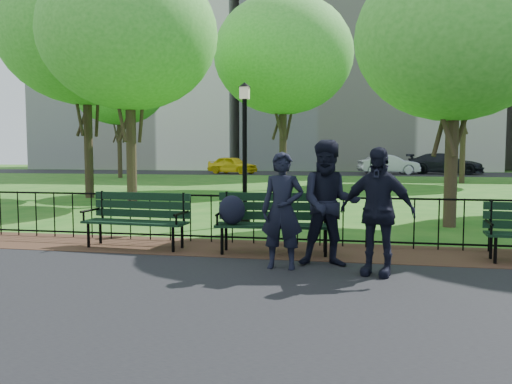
% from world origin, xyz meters
% --- Properties ---
extents(ground, '(120.00, 120.00, 0.00)m').
position_xyz_m(ground, '(0.00, 0.00, 0.00)').
color(ground, '#205D18').
extents(asphalt_path, '(60.00, 9.20, 0.01)m').
position_xyz_m(asphalt_path, '(0.00, -3.40, 0.01)').
color(asphalt_path, black).
rests_on(asphalt_path, ground).
extents(dirt_strip, '(60.00, 1.60, 0.01)m').
position_xyz_m(dirt_strip, '(0.00, 1.50, 0.01)').
color(dirt_strip, '#392417').
rests_on(dirt_strip, ground).
extents(far_street, '(70.00, 9.00, 0.01)m').
position_xyz_m(far_street, '(0.00, 35.00, 0.01)').
color(far_street, black).
rests_on(far_street, ground).
extents(iron_fence, '(24.06, 0.06, 1.00)m').
position_xyz_m(iron_fence, '(0.00, 2.00, 0.50)').
color(iron_fence, black).
rests_on(iron_fence, ground).
extents(apartment_west, '(22.00, 15.00, 26.00)m').
position_xyz_m(apartment_west, '(-22.00, 48.00, 13.00)').
color(apartment_west, white).
rests_on(apartment_west, ground).
extents(apartment_mid, '(24.00, 15.00, 30.00)m').
position_xyz_m(apartment_mid, '(2.00, 48.00, 15.00)').
color(apartment_mid, '#B4B0A4').
rests_on(apartment_mid, ground).
extents(park_bench_main, '(1.95, 0.74, 1.08)m').
position_xyz_m(park_bench_main, '(-0.79, 1.16, 0.67)').
color(park_bench_main, black).
rests_on(park_bench_main, ground).
extents(park_bench_left_a, '(1.88, 0.71, 1.05)m').
position_xyz_m(park_bench_left_a, '(-2.93, 1.31, 0.60)').
color(park_bench_left_a, black).
rests_on(park_bench_left_a, ground).
extents(lamppost, '(0.29, 0.29, 3.26)m').
position_xyz_m(lamppost, '(-1.67, 4.34, 1.77)').
color(lamppost, black).
rests_on(lamppost, ground).
extents(tree_near_w, '(5.54, 5.54, 7.72)m').
position_xyz_m(tree_near_w, '(-6.17, 8.07, 5.36)').
color(tree_near_w, '#2D2116').
rests_on(tree_near_w, ground).
extents(tree_near_e, '(4.35, 4.35, 6.07)m').
position_xyz_m(tree_near_e, '(2.92, 4.96, 4.21)').
color(tree_near_e, '#2D2116').
rests_on(tree_near_e, ground).
extents(tree_mid_w, '(6.31, 6.31, 8.80)m').
position_xyz_m(tree_mid_w, '(-8.92, 10.32, 6.11)').
color(tree_mid_w, '#2D2116').
rests_on(tree_mid_w, ground).
extents(tree_far_c, '(6.28, 6.28, 8.75)m').
position_xyz_m(tree_far_c, '(-2.36, 15.85, 6.07)').
color(tree_far_c, '#2D2116').
rests_on(tree_far_c, ground).
extents(tree_far_e, '(7.39, 7.39, 10.30)m').
position_xyz_m(tree_far_e, '(6.75, 22.49, 7.16)').
color(tree_far_e, '#2D2116').
rests_on(tree_far_e, ground).
extents(tree_far_w, '(6.58, 6.58, 9.17)m').
position_xyz_m(tree_far_w, '(-14.74, 24.72, 6.37)').
color(tree_far_w, '#2D2116').
rests_on(tree_far_w, ground).
extents(person_left, '(0.62, 0.42, 1.66)m').
position_xyz_m(person_left, '(-0.22, 0.17, 0.84)').
color(person_left, black).
rests_on(person_left, asphalt_path).
extents(person_mid, '(0.94, 0.56, 1.84)m').
position_xyz_m(person_mid, '(0.43, 0.44, 0.93)').
color(person_mid, black).
rests_on(person_mid, asphalt_path).
extents(person_right, '(1.09, 0.72, 1.73)m').
position_xyz_m(person_right, '(1.08, 0.02, 0.88)').
color(person_right, black).
rests_on(person_right, asphalt_path).
extents(taxi, '(4.49, 3.02, 1.42)m').
position_xyz_m(taxi, '(-8.79, 32.60, 0.72)').
color(taxi, yellow).
rests_on(taxi, far_street).
extents(sedan_silver, '(4.94, 2.64, 1.55)m').
position_xyz_m(sedan_silver, '(3.60, 33.96, 0.78)').
color(sedan_silver, '#ACAFB4').
rests_on(sedan_silver, far_street).
extents(sedan_dark, '(6.16, 3.73, 1.67)m').
position_xyz_m(sedan_dark, '(8.00, 34.88, 0.85)').
color(sedan_dark, black).
rests_on(sedan_dark, far_street).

